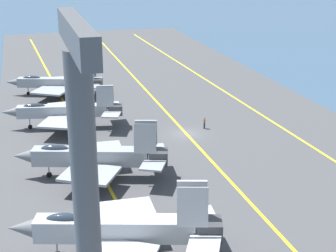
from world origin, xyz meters
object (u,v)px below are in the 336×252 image
Objects in this scene: parked_jet_third at (65,111)px; crew_brown_vest at (204,122)px; parked_jet_fourth at (57,82)px; parked_jet_nearest at (119,229)px; parked_jet_second at (93,156)px.

crew_brown_vest is (-5.72, -18.72, -1.59)m from parked_jet_third.
parked_jet_nearest is at bearing -178.94° from parked_jet_fourth.
crew_brown_vest is at bearing -107.00° from parked_jet_third.
parked_jet_second is at bearing -175.50° from parked_jet_third.
parked_jet_third is at bearing 1.86° from parked_jet_nearest.
parked_jet_second reaches higher than parked_jet_third.
crew_brown_vest is (28.07, -17.62, -1.89)m from parked_jet_nearest.
parked_jet_fourth is 29.55m from crew_brown_vest.
crew_brown_vest is at bearing -32.12° from parked_jet_nearest.
parked_jet_third is 19.63m from crew_brown_vest.
parked_jet_third is (33.79, 1.10, -0.31)m from parked_jet_nearest.
parked_jet_fourth is at bearing 1.06° from parked_jet_nearest.
parked_jet_nearest is 1.04× the size of parked_jet_third.
parked_jet_fourth reaches higher than parked_jet_third.
parked_jet_nearest reaches higher than parked_jet_fourth.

